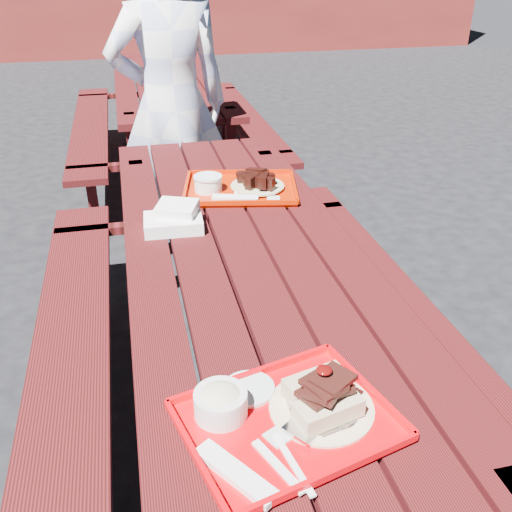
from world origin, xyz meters
The scene contains 7 objects.
ground centered at (0.00, 0.00, 0.00)m, with size 60.00×60.00×0.00m, color black.
picnic_table_near centered at (0.00, 0.00, 0.56)m, with size 1.41×2.40×0.75m.
picnic_table_far centered at (0.00, 2.80, 0.56)m, with size 1.41×2.40×0.75m.
near_tray centered at (-0.08, -0.72, 0.78)m, with size 0.47×0.41×0.13m.
far_tray centered at (0.08, 0.51, 0.77)m, with size 0.49×0.42×0.07m.
white_cloth centered at (-0.20, 0.24, 0.78)m, with size 0.20×0.18×0.08m.
person centered at (-0.08, 1.46, 0.87)m, with size 0.63×0.41×1.73m, color #B9C9F4.
Camera 1 is at (-0.32, -1.55, 1.60)m, focal length 40.00 mm.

